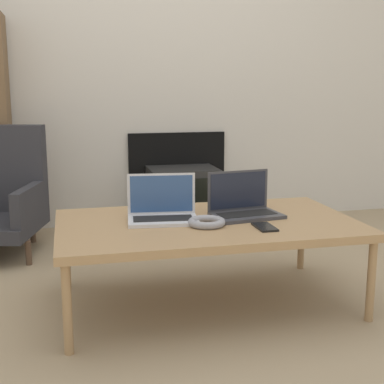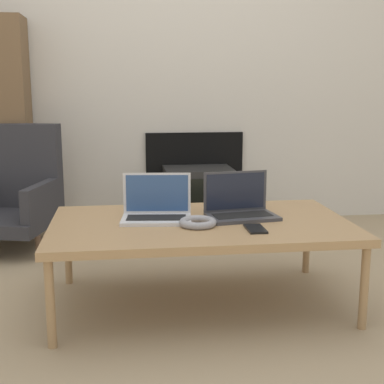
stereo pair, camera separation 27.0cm
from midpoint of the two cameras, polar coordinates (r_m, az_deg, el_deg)
ground_plane at (r=2.41m, az=4.75°, el=-13.27°), size 14.00×14.00×0.00m
wall_back at (r=3.94m, az=-0.48°, el=15.44°), size 7.00×0.08×2.60m
table at (r=2.43m, az=4.10°, el=-3.79°), size 1.35×0.78×0.40m
laptop_left at (r=2.44m, az=-0.65°, el=-1.90°), size 0.33×0.23×0.21m
laptop_right at (r=2.52m, az=8.17°, el=-1.62°), size 0.34×0.24×0.21m
headphones at (r=2.34m, az=3.93°, el=-3.29°), size 0.16×0.16×0.03m
phone at (r=2.31m, az=10.12°, el=-3.93°), size 0.08×0.14×0.01m
tv at (r=3.80m, az=2.68°, el=-0.65°), size 0.48×0.37×0.43m
armchair at (r=3.50m, az=-16.43°, el=-0.03°), size 0.65×0.68×0.76m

